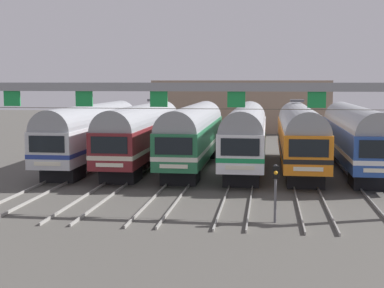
# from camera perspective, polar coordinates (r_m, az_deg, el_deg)

# --- Properties ---
(ground_plane) EXTENTS (160.00, 160.00, 0.00)m
(ground_plane) POSITION_cam_1_polar(r_m,az_deg,el_deg) (42.34, 2.79, -2.49)
(ground_plane) COLOR #4C4944
(track_bed) EXTENTS (21.28, 70.00, 0.15)m
(track_bed) POSITION_cam_1_polar(r_m,az_deg,el_deg) (59.15, 4.19, 0.11)
(track_bed) COLOR gray
(track_bed) RESTS_ON ground
(commuter_train_silver) EXTENTS (2.88, 18.06, 4.77)m
(commuter_train_silver) POSITION_cam_1_polar(r_m,az_deg,el_deg) (43.96, -10.14, 1.27)
(commuter_train_silver) COLOR silver
(commuter_train_silver) RESTS_ON ground
(commuter_train_maroon) EXTENTS (2.88, 18.06, 5.05)m
(commuter_train_maroon) POSITION_cam_1_polar(r_m,az_deg,el_deg) (42.92, -5.11, 1.23)
(commuter_train_maroon) COLOR maroon
(commuter_train_maroon) RESTS_ON ground
(commuter_train_green) EXTENTS (2.88, 18.06, 4.77)m
(commuter_train_green) POSITION_cam_1_polar(r_m,az_deg,el_deg) (42.22, 0.14, 1.17)
(commuter_train_green) COLOR #236B42
(commuter_train_green) RESTS_ON ground
(commuter_train_white) EXTENTS (2.88, 18.06, 4.77)m
(commuter_train_white) POSITION_cam_1_polar(r_m,az_deg,el_deg) (41.89, 5.51, 1.10)
(commuter_train_white) COLOR white
(commuter_train_white) RESTS_ON ground
(commuter_train_orange) EXTENTS (2.88, 18.06, 5.05)m
(commuter_train_orange) POSITION_cam_1_polar(r_m,az_deg,el_deg) (41.93, 10.92, 1.02)
(commuter_train_orange) COLOR orange
(commuter_train_orange) RESTS_ON ground
(commuter_train_blue) EXTENTS (2.88, 18.06, 4.77)m
(commuter_train_blue) POSITION_cam_1_polar(r_m,az_deg,el_deg) (42.34, 16.27, 0.93)
(commuter_train_blue) COLOR #284C9E
(commuter_train_blue) RESTS_ON ground
(catenary_gantry) EXTENTS (25.01, 0.44, 6.97)m
(catenary_gantry) POSITION_cam_1_polar(r_m,az_deg,el_deg) (28.43, 0.53, 3.98)
(catenary_gantry) COLOR gray
(catenary_gantry) RESTS_ON ground
(yard_signal_mast) EXTENTS (0.28, 0.35, 2.71)m
(yard_signal_mast) POSITION_cam_1_polar(r_m,az_deg,el_deg) (26.18, 8.50, -3.87)
(yard_signal_mast) COLOR #59595E
(yard_signal_mast) RESTS_ON ground
(maintenance_building) EXTENTS (22.65, 10.00, 6.64)m
(maintenance_building) POSITION_cam_1_polar(r_m,az_deg,el_deg) (75.48, 5.09, 3.93)
(maintenance_building) COLOR gray
(maintenance_building) RESTS_ON ground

